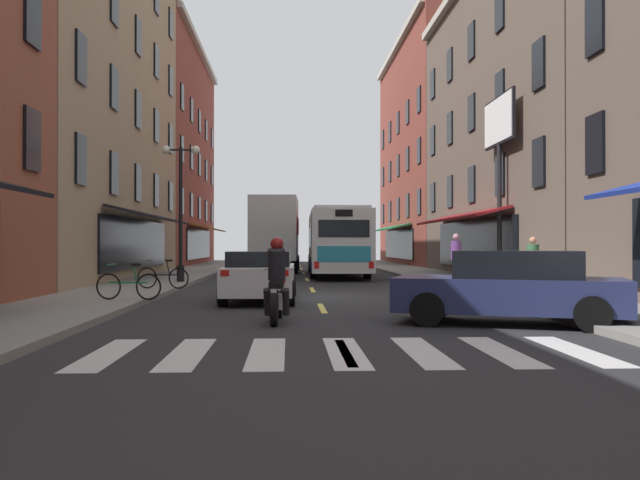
{
  "coord_description": "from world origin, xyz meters",
  "views": [
    {
      "loc": [
        -0.8,
        -19.38,
        1.52
      ],
      "look_at": [
        0.56,
        9.54,
        1.71
      ],
      "focal_mm": 37.5,
      "sensor_mm": 36.0,
      "label": 1
    }
  ],
  "objects_px": {
    "transit_bus": "(337,242)",
    "street_lamp_twin": "(181,206)",
    "bicycle_near": "(129,285)",
    "sedan_near": "(260,275)",
    "sedan_far": "(276,256)",
    "box_truck": "(276,235)",
    "bicycle_mid": "(163,277)",
    "sedan_mid": "(511,287)",
    "pedestrian_near": "(533,262)",
    "motorcycle_rider": "(277,286)",
    "pedestrian_mid": "(456,258)",
    "billboard_sign": "(499,138)"
  },
  "relations": [
    {
      "from": "box_truck",
      "to": "sedan_mid",
      "type": "height_order",
      "value": "box_truck"
    },
    {
      "from": "transit_bus",
      "to": "street_lamp_twin",
      "type": "relative_size",
      "value": 2.21
    },
    {
      "from": "motorcycle_rider",
      "to": "bicycle_near",
      "type": "bearing_deg",
      "value": 135.14
    },
    {
      "from": "transit_bus",
      "to": "sedan_mid",
      "type": "height_order",
      "value": "transit_bus"
    },
    {
      "from": "sedan_far",
      "to": "pedestrian_mid",
      "type": "xyz_separation_m",
      "value": [
        6.74,
        -24.95,
        0.34
      ]
    },
    {
      "from": "transit_bus",
      "to": "sedan_far",
      "type": "bearing_deg",
      "value": 101.52
    },
    {
      "from": "box_truck",
      "to": "street_lamp_twin",
      "type": "height_order",
      "value": "street_lamp_twin"
    },
    {
      "from": "billboard_sign",
      "to": "transit_bus",
      "type": "bearing_deg",
      "value": 125.6
    },
    {
      "from": "billboard_sign",
      "to": "transit_bus",
      "type": "xyz_separation_m",
      "value": [
        -5.53,
        7.72,
        -3.84
      ]
    },
    {
      "from": "box_truck",
      "to": "bicycle_mid",
      "type": "distance_m",
      "value": 15.88
    },
    {
      "from": "bicycle_mid",
      "to": "pedestrian_near",
      "type": "bearing_deg",
      "value": -6.24
    },
    {
      "from": "sedan_mid",
      "to": "sedan_far",
      "type": "distance_m",
      "value": 35.86
    },
    {
      "from": "motorcycle_rider",
      "to": "bicycle_near",
      "type": "xyz_separation_m",
      "value": [
        -3.76,
        3.74,
        -0.21
      ]
    },
    {
      "from": "billboard_sign",
      "to": "street_lamp_twin",
      "type": "distance_m",
      "value": 12.15
    },
    {
      "from": "billboard_sign",
      "to": "box_truck",
      "type": "bearing_deg",
      "value": 125.4
    },
    {
      "from": "sedan_near",
      "to": "bicycle_mid",
      "type": "distance_m",
      "value": 4.38
    },
    {
      "from": "motorcycle_rider",
      "to": "sedan_mid",
      "type": "bearing_deg",
      "value": -7.5
    },
    {
      "from": "bicycle_mid",
      "to": "street_lamp_twin",
      "type": "bearing_deg",
      "value": 91.4
    },
    {
      "from": "sedan_mid",
      "to": "sedan_far",
      "type": "relative_size",
      "value": 1.06
    },
    {
      "from": "bicycle_mid",
      "to": "bicycle_near",
      "type": "bearing_deg",
      "value": -90.8
    },
    {
      "from": "sedan_near",
      "to": "motorcycle_rider",
      "type": "bearing_deg",
      "value": -83.88
    },
    {
      "from": "bicycle_mid",
      "to": "pedestrian_near",
      "type": "xyz_separation_m",
      "value": [
        11.3,
        -1.24,
        0.49
      ]
    },
    {
      "from": "sedan_near",
      "to": "pedestrian_mid",
      "type": "bearing_deg",
      "value": 37.18
    },
    {
      "from": "motorcycle_rider",
      "to": "street_lamp_twin",
      "type": "relative_size",
      "value": 0.41
    },
    {
      "from": "sedan_mid",
      "to": "bicycle_mid",
      "type": "relative_size",
      "value": 2.73
    },
    {
      "from": "bicycle_near",
      "to": "box_truck",
      "type": "bearing_deg",
      "value": 80.55
    },
    {
      "from": "pedestrian_near",
      "to": "bicycle_near",
      "type": "bearing_deg",
      "value": 41.37
    },
    {
      "from": "motorcycle_rider",
      "to": "sedan_near",
      "type": "bearing_deg",
      "value": 96.12
    },
    {
      "from": "sedan_mid",
      "to": "pedestrian_near",
      "type": "relative_size",
      "value": 2.84
    },
    {
      "from": "sedan_near",
      "to": "bicycle_near",
      "type": "height_order",
      "value": "sedan_near"
    },
    {
      "from": "billboard_sign",
      "to": "sedan_far",
      "type": "relative_size",
      "value": 1.6
    },
    {
      "from": "motorcycle_rider",
      "to": "pedestrian_mid",
      "type": "relative_size",
      "value": 1.18
    },
    {
      "from": "bicycle_mid",
      "to": "sedan_near",
      "type": "bearing_deg",
      "value": -43.62
    },
    {
      "from": "motorcycle_rider",
      "to": "billboard_sign",
      "type": "bearing_deg",
      "value": 54.71
    },
    {
      "from": "transit_bus",
      "to": "box_truck",
      "type": "height_order",
      "value": "box_truck"
    },
    {
      "from": "sedan_near",
      "to": "billboard_sign",
      "type": "bearing_deg",
      "value": 36.89
    },
    {
      "from": "transit_bus",
      "to": "bicycle_near",
      "type": "bearing_deg",
      "value": -112.26
    },
    {
      "from": "sedan_far",
      "to": "street_lamp_twin",
      "type": "xyz_separation_m",
      "value": [
        -3.12,
        -22.94,
        2.25
      ]
    },
    {
      "from": "pedestrian_mid",
      "to": "street_lamp_twin",
      "type": "bearing_deg",
      "value": -33.36
    },
    {
      "from": "box_truck",
      "to": "sedan_mid",
      "type": "distance_m",
      "value": 24.56
    },
    {
      "from": "transit_bus",
      "to": "pedestrian_mid",
      "type": "distance_m",
      "value": 9.85
    },
    {
      "from": "sedan_near",
      "to": "pedestrian_near",
      "type": "distance_m",
      "value": 8.33
    },
    {
      "from": "bicycle_near",
      "to": "sedan_near",
      "type": "bearing_deg",
      "value": 20.6
    },
    {
      "from": "transit_bus",
      "to": "pedestrian_near",
      "type": "distance_m",
      "value": 13.41
    },
    {
      "from": "sedan_mid",
      "to": "bicycle_mid",
      "type": "distance_m",
      "value": 11.81
    },
    {
      "from": "box_truck",
      "to": "bicycle_mid",
      "type": "bearing_deg",
      "value": -101.75
    },
    {
      "from": "sedan_far",
      "to": "bicycle_near",
      "type": "distance_m",
      "value": 31.32
    },
    {
      "from": "transit_bus",
      "to": "bicycle_mid",
      "type": "height_order",
      "value": "transit_bus"
    },
    {
      "from": "bicycle_mid",
      "to": "pedestrian_near",
      "type": "distance_m",
      "value": 11.38
    },
    {
      "from": "bicycle_mid",
      "to": "pedestrian_near",
      "type": "height_order",
      "value": "pedestrian_near"
    }
  ]
}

